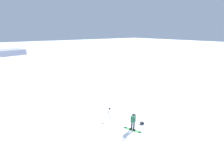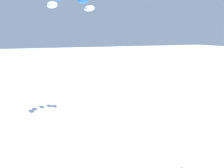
{
  "view_description": "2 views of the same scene",
  "coord_description": "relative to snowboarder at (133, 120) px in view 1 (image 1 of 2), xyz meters",
  "views": [
    {
      "loc": [
        -9.03,
        -9.71,
        8.87
      ],
      "look_at": [
        -2.38,
        -0.94,
        5.21
      ],
      "focal_mm": 25.72,
      "sensor_mm": 36.0,
      "label": 1
    },
    {
      "loc": [
        8.06,
        -5.61,
        9.48
      ],
      "look_at": [
        -3.27,
        -1.3,
        6.41
      ],
      "focal_mm": 30.96,
      "sensor_mm": 36.0,
      "label": 2
    }
  ],
  "objects": [
    {
      "name": "camera_tripod",
      "position": [
        -0.59,
        2.85,
        -0.12
      ],
      "size": [
        0.6,
        0.55,
        1.28
      ],
      "color": "#262628",
      "rests_on": "ground_plane"
    },
    {
      "name": "gear_bag_large",
      "position": [
        1.42,
        0.13,
        -0.91
      ],
      "size": [
        0.58,
        0.57,
        0.24
      ],
      "color": "black",
      "rests_on": "ground_plane"
    },
    {
      "name": "ground_plane",
      "position": [
        -0.36,
        0.53,
        -1.03
      ],
      "size": [
        300.0,
        300.0,
        0.0
      ],
      "primitive_type": "plane",
      "color": "white"
    },
    {
      "name": "snowboarder",
      "position": [
        0.0,
        0.0,
        0.0
      ],
      "size": [
        0.63,
        0.6,
        1.72
      ],
      "color": "black",
      "rests_on": "ground_plane"
    },
    {
      "name": "snowboard",
      "position": [
        -0.04,
        -0.02,
        -1.01
      ],
      "size": [
        0.88,
        1.73,
        0.1
      ],
      "color": "#3F994C",
      "rests_on": "ground_plane"
    },
    {
      "name": "gear_bag_small",
      "position": [
        1.9,
        1.7,
        -0.91
      ],
      "size": [
        0.59,
        0.56,
        0.24
      ],
      "color": "#192833",
      "rests_on": "ground_plane"
    }
  ]
}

